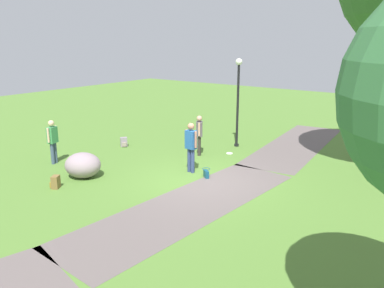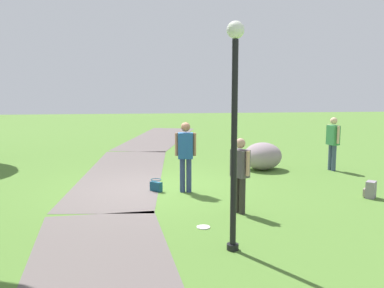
{
  "view_description": "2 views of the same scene",
  "coord_description": "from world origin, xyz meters",
  "px_view_note": "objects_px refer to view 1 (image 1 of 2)",
  "views": [
    {
      "loc": [
        10.08,
        6.99,
        4.51
      ],
      "look_at": [
        -0.35,
        -0.67,
        1.03
      ],
      "focal_mm": 36.97,
      "sensor_mm": 36.0,
      "label": 1
    },
    {
      "loc": [
        -11.47,
        0.22,
        2.86
      ],
      "look_at": [
        0.27,
        -0.96,
        1.11
      ],
      "focal_mm": 42.98,
      "sensor_mm": 36.0,
      "label": 2
    }
  ],
  "objects_px": {
    "handbag_on_grass": "(206,173)",
    "backpack_by_boulder": "(55,182)",
    "lamp_post": "(238,93)",
    "frisbee_on_grass": "(229,153)",
    "spare_backpack_on_lawn": "(124,142)",
    "woman_with_handbag": "(191,144)",
    "man_near_boulder": "(53,139)",
    "passerby_on_path": "(199,133)",
    "lawn_boulder": "(83,165)"
  },
  "relations": [
    {
      "from": "man_near_boulder",
      "to": "spare_backpack_on_lawn",
      "type": "xyz_separation_m",
      "value": [
        -3.18,
        0.37,
        -0.75
      ]
    },
    {
      "from": "lawn_boulder",
      "to": "passerby_on_path",
      "type": "relative_size",
      "value": 0.93
    },
    {
      "from": "woman_with_handbag",
      "to": "frisbee_on_grass",
      "type": "bearing_deg",
      "value": -177.94
    },
    {
      "from": "backpack_by_boulder",
      "to": "woman_with_handbag",
      "type": "bearing_deg",
      "value": 146.17
    },
    {
      "from": "backpack_by_boulder",
      "to": "man_near_boulder",
      "type": "bearing_deg",
      "value": -124.44
    },
    {
      "from": "man_near_boulder",
      "to": "backpack_by_boulder",
      "type": "height_order",
      "value": "man_near_boulder"
    },
    {
      "from": "lawn_boulder",
      "to": "passerby_on_path",
      "type": "distance_m",
      "value": 4.72
    },
    {
      "from": "passerby_on_path",
      "to": "handbag_on_grass",
      "type": "xyz_separation_m",
      "value": [
        2.01,
        1.71,
        -0.77
      ]
    },
    {
      "from": "woman_with_handbag",
      "to": "spare_backpack_on_lawn",
      "type": "xyz_separation_m",
      "value": [
        -0.99,
        -4.31,
        -0.82
      ]
    },
    {
      "from": "backpack_by_boulder",
      "to": "frisbee_on_grass",
      "type": "bearing_deg",
      "value": 159.72
    },
    {
      "from": "lamp_post",
      "to": "handbag_on_grass",
      "type": "bearing_deg",
      "value": 16.22
    },
    {
      "from": "lamp_post",
      "to": "woman_with_handbag",
      "type": "height_order",
      "value": "lamp_post"
    },
    {
      "from": "man_near_boulder",
      "to": "spare_backpack_on_lawn",
      "type": "relative_size",
      "value": 4.07
    },
    {
      "from": "passerby_on_path",
      "to": "frisbee_on_grass",
      "type": "distance_m",
      "value": 1.53
    },
    {
      "from": "lamp_post",
      "to": "backpack_by_boulder",
      "type": "bearing_deg",
      "value": -14.99
    },
    {
      "from": "woman_with_handbag",
      "to": "man_near_boulder",
      "type": "height_order",
      "value": "woman_with_handbag"
    },
    {
      "from": "lamp_post",
      "to": "backpack_by_boulder",
      "type": "xyz_separation_m",
      "value": [
        7.61,
        -2.04,
        -2.09
      ]
    },
    {
      "from": "woman_with_handbag",
      "to": "backpack_by_boulder",
      "type": "bearing_deg",
      "value": -33.83
    },
    {
      "from": "backpack_by_boulder",
      "to": "spare_backpack_on_lawn",
      "type": "relative_size",
      "value": 1.0
    },
    {
      "from": "man_near_boulder",
      "to": "backpack_by_boulder",
      "type": "xyz_separation_m",
      "value": [
        1.51,
        2.2,
        -0.75
      ]
    },
    {
      "from": "lamp_post",
      "to": "man_near_boulder",
      "type": "relative_size",
      "value": 2.28
    },
    {
      "from": "woman_with_handbag",
      "to": "passerby_on_path",
      "type": "xyz_separation_m",
      "value": [
        -1.87,
        -0.97,
        -0.1
      ]
    },
    {
      "from": "lamp_post",
      "to": "frisbee_on_grass",
      "type": "relative_size",
      "value": 14.35
    },
    {
      "from": "man_near_boulder",
      "to": "lawn_boulder",
      "type": "bearing_deg",
      "value": 80.74
    },
    {
      "from": "passerby_on_path",
      "to": "spare_backpack_on_lawn",
      "type": "bearing_deg",
      "value": -75.12
    },
    {
      "from": "passerby_on_path",
      "to": "handbag_on_grass",
      "type": "relative_size",
      "value": 4.14
    },
    {
      "from": "passerby_on_path",
      "to": "backpack_by_boulder",
      "type": "distance_m",
      "value": 5.82
    },
    {
      "from": "passerby_on_path",
      "to": "frisbee_on_grass",
      "type": "xyz_separation_m",
      "value": [
        -0.87,
        0.88,
        -0.9
      ]
    },
    {
      "from": "spare_backpack_on_lawn",
      "to": "frisbee_on_grass",
      "type": "distance_m",
      "value": 4.56
    },
    {
      "from": "lamp_post",
      "to": "spare_backpack_on_lawn",
      "type": "distance_m",
      "value": 5.27
    },
    {
      "from": "backpack_by_boulder",
      "to": "frisbee_on_grass",
      "type": "xyz_separation_m",
      "value": [
        -6.45,
        2.38,
        -0.18
      ]
    },
    {
      "from": "woman_with_handbag",
      "to": "man_near_boulder",
      "type": "relative_size",
      "value": 1.07
    },
    {
      "from": "spare_backpack_on_lawn",
      "to": "lawn_boulder",
      "type": "bearing_deg",
      "value": 25.86
    },
    {
      "from": "handbag_on_grass",
      "to": "frisbee_on_grass",
      "type": "xyz_separation_m",
      "value": [
        -2.88,
        -0.83,
        -0.13
      ]
    },
    {
      "from": "woman_with_handbag",
      "to": "man_near_boulder",
      "type": "bearing_deg",
      "value": -64.84
    },
    {
      "from": "lawn_boulder",
      "to": "backpack_by_boulder",
      "type": "height_order",
      "value": "lawn_boulder"
    },
    {
      "from": "handbag_on_grass",
      "to": "backpack_by_boulder",
      "type": "relative_size",
      "value": 0.96
    },
    {
      "from": "frisbee_on_grass",
      "to": "lawn_boulder",
      "type": "bearing_deg",
      "value": -25.32
    },
    {
      "from": "lawn_boulder",
      "to": "woman_with_handbag",
      "type": "xyz_separation_m",
      "value": [
        -2.54,
        2.6,
        0.6
      ]
    },
    {
      "from": "woman_with_handbag",
      "to": "handbag_on_grass",
      "type": "xyz_separation_m",
      "value": [
        0.14,
        0.73,
        -0.88
      ]
    },
    {
      "from": "passerby_on_path",
      "to": "frisbee_on_grass",
      "type": "relative_size",
      "value": 6.15
    },
    {
      "from": "lawn_boulder",
      "to": "passerby_on_path",
      "type": "xyz_separation_m",
      "value": [
        -4.41,
        1.62,
        0.5
      ]
    },
    {
      "from": "woman_with_handbag",
      "to": "spare_backpack_on_lawn",
      "type": "relative_size",
      "value": 4.36
    },
    {
      "from": "man_near_boulder",
      "to": "passerby_on_path",
      "type": "relative_size",
      "value": 1.02
    },
    {
      "from": "passerby_on_path",
      "to": "lawn_boulder",
      "type": "bearing_deg",
      "value": -20.21
    },
    {
      "from": "spare_backpack_on_lawn",
      "to": "frisbee_on_grass",
      "type": "xyz_separation_m",
      "value": [
        -1.76,
        4.21,
        -0.18
      ]
    },
    {
      "from": "passerby_on_path",
      "to": "spare_backpack_on_lawn",
      "type": "distance_m",
      "value": 3.52
    },
    {
      "from": "lawn_boulder",
      "to": "handbag_on_grass",
      "type": "bearing_deg",
      "value": 125.82
    },
    {
      "from": "man_near_boulder",
      "to": "handbag_on_grass",
      "type": "height_order",
      "value": "man_near_boulder"
    },
    {
      "from": "man_near_boulder",
      "to": "backpack_by_boulder",
      "type": "distance_m",
      "value": 2.77
    }
  ]
}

